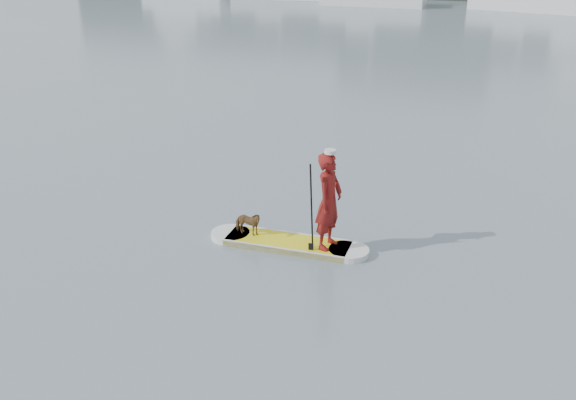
% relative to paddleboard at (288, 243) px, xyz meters
% --- Properties ---
extents(ground, '(140.00, 140.00, 0.00)m').
position_rel_paddleboard_xyz_m(ground, '(3.62, -2.62, -0.06)').
color(ground, slate).
rests_on(ground, ground).
extents(paddleboard, '(3.30, 0.92, 0.12)m').
position_rel_paddleboard_xyz_m(paddleboard, '(0.00, 0.00, 0.00)').
color(paddleboard, yellow).
rests_on(paddleboard, ground).
extents(paddler, '(0.55, 0.76, 1.93)m').
position_rel_paddleboard_xyz_m(paddler, '(0.82, 0.04, 1.02)').
color(paddler, maroon).
rests_on(paddler, paddleboard).
extents(white_cap, '(0.22, 0.22, 0.07)m').
position_rel_paddleboard_xyz_m(white_cap, '(0.82, 0.04, 2.02)').
color(white_cap, silver).
rests_on(white_cap, paddler).
extents(dog, '(0.61, 0.29, 0.51)m').
position_rel_paddleboard_xyz_m(dog, '(-0.86, -0.04, 0.31)').
color(dog, brown).
rests_on(dog, paddleboard).
extents(paddle, '(0.10, 0.30, 2.00)m').
position_rel_paddleboard_xyz_m(paddle, '(0.56, -0.23, 0.74)').
color(paddle, black).
rests_on(paddle, ground).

